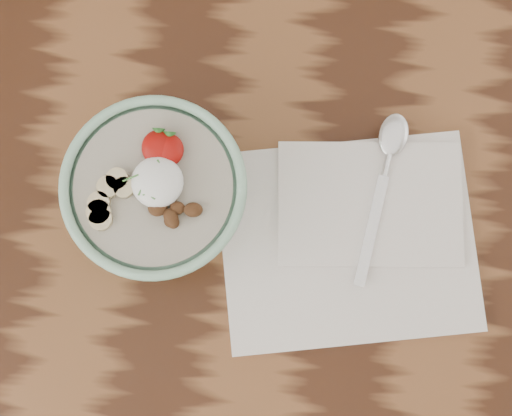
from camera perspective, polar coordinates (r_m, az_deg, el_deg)
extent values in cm
cube|color=#361A0D|center=(84.82, 7.78, 0.97)|extent=(160.00, 90.00, 4.00)
cylinder|color=#8FC1A2|center=(81.97, -7.28, 0.54)|extent=(8.39, 8.39, 1.20)
torus|color=#8FC1A2|center=(72.40, -8.25, 1.71)|extent=(19.07, 19.07, 1.10)
cylinder|color=#B3AA94|center=(72.98, -8.19, 1.63)|extent=(16.17, 16.17, 1.00)
ellipsoid|color=white|center=(71.48, -7.90, 2.06)|extent=(5.25, 5.25, 2.89)
ellipsoid|color=#930A06|center=(72.16, -7.01, 4.62)|extent=(3.08, 3.39, 1.70)
cone|color=#286623|center=(72.17, -6.94, 5.74)|extent=(1.40, 1.03, 1.52)
ellipsoid|color=#930A06|center=(72.33, -7.89, 4.85)|extent=(3.22, 3.54, 1.77)
cone|color=#286623|center=(72.37, -7.81, 6.01)|extent=(1.40, 1.03, 1.52)
cylinder|color=#CAB485|center=(72.87, -11.75, 1.67)|extent=(2.26, 2.26, 0.70)
cylinder|color=#CAB485|center=(72.80, -12.47, 0.42)|extent=(2.23, 2.23, 0.70)
cylinder|color=#CAB485|center=(72.54, -10.51, 1.62)|extent=(2.12, 2.12, 0.70)
cylinder|color=#CAB485|center=(72.83, -11.03, 2.31)|extent=(2.25, 2.25, 0.70)
cylinder|color=#CAB485|center=(72.52, -12.31, -0.89)|extent=(2.30, 2.30, 0.70)
cylinder|color=#CAB485|center=(72.67, -12.48, -0.31)|extent=(2.47, 2.47, 0.70)
ellipsoid|color=#4E2B17|center=(71.25, -6.64, -1.15)|extent=(1.65, 1.68, 0.69)
ellipsoid|color=#4E2B17|center=(71.54, -7.50, -0.15)|extent=(1.42, 1.55, 0.76)
ellipsoid|color=#4E2B17|center=(70.98, -5.05, -0.15)|extent=(2.07, 1.69, 1.35)
ellipsoid|color=#4E2B17|center=(71.28, -6.93, -1.03)|extent=(1.46, 1.61, 0.71)
ellipsoid|color=#4E2B17|center=(71.30, -6.32, -0.01)|extent=(1.78, 1.65, 1.10)
ellipsoid|color=#4E2B17|center=(71.57, -6.84, 0.62)|extent=(1.60, 1.42, 0.71)
ellipsoid|color=#4E2B17|center=(71.45, -7.92, 0.04)|extent=(1.92, 1.85, 1.40)
ellipsoid|color=#4E2B17|center=(71.13, -6.82, -0.74)|extent=(2.24, 2.33, 1.43)
cylinder|color=#468538|center=(70.78, -8.28, 3.10)|extent=(1.05, 0.46, 0.22)
cylinder|color=#468538|center=(70.75, -7.65, 3.43)|extent=(0.84, 1.11, 0.22)
cylinder|color=#468538|center=(70.95, -10.00, 2.39)|extent=(1.59, 0.92, 0.24)
cylinder|color=#468538|center=(70.47, -7.71, 2.20)|extent=(0.39, 1.55, 0.23)
cylinder|color=#468538|center=(70.40, -8.62, 1.17)|extent=(1.12, 0.59, 0.22)
cylinder|color=#468538|center=(70.49, -7.85, 2.18)|extent=(0.83, 1.24, 0.23)
cylinder|color=#468538|center=(70.40, -7.45, 2.10)|extent=(0.64, 1.45, 0.23)
cylinder|color=#468538|center=(70.59, -9.13, 1.57)|extent=(0.71, 1.52, 0.23)
cylinder|color=#468538|center=(70.63, -8.85, 2.02)|extent=(1.05, 1.46, 0.24)
cylinder|color=#468538|center=(70.36, -8.56, 1.02)|extent=(1.36, 0.86, 0.23)
cube|color=silver|center=(81.45, 7.33, -2.69)|extent=(32.00, 27.57, 1.09)
cube|color=silver|center=(81.46, 9.12, 0.32)|extent=(21.73, 15.65, 0.66)
cube|color=silver|center=(80.55, 9.21, -1.78)|extent=(3.34, 12.78, 0.39)
cylinder|color=silver|center=(81.92, 10.46, 3.67)|extent=(1.32, 3.41, 0.78)
ellipsoid|color=silver|center=(82.61, 10.95, 5.79)|extent=(4.20, 5.59, 1.06)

